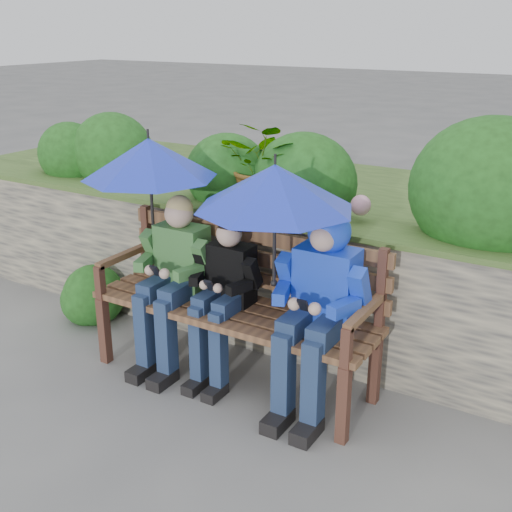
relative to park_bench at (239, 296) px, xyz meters
The scene contains 8 objects.
ground 0.66m from the park_bench, 46.32° to the right, with size 60.00×60.00×0.00m, color #5C5C5C.
garden_backdrop 1.43m from the park_bench, 80.51° to the left, with size 8.00×2.86×1.82m.
park_bench is the anchor object (origin of this frame).
boy_left 0.49m from the park_bench, 167.90° to the right, with size 0.52×0.60×1.22m.
boy_middle 0.12m from the park_bench, 124.21° to the right, with size 0.45×0.52×1.13m.
boy_right 0.66m from the park_bench, ahead, with size 0.56×0.68×1.28m.
umbrella_left 1.10m from the park_bench, behind, with size 0.92×0.92×0.90m.
umbrella_right 0.88m from the park_bench, 18.64° to the right, with size 0.97×0.97×0.82m.
Camera 1 is at (1.91, -3.09, 2.31)m, focal length 45.00 mm.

